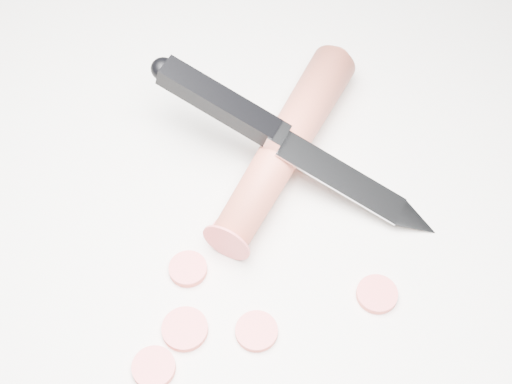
# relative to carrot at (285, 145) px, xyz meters

# --- Properties ---
(ground) EXTENTS (2.40, 2.40, 0.00)m
(ground) POSITION_rel_carrot_xyz_m (-0.02, -0.10, -0.02)
(ground) COLOR silver
(ground) RESTS_ON ground
(carrot) EXTENTS (0.11, 0.22, 0.04)m
(carrot) POSITION_rel_carrot_xyz_m (0.00, 0.00, 0.00)
(carrot) COLOR #BF4D39
(carrot) RESTS_ON ground
(carrot_slice_0) EXTENTS (0.04, 0.04, 0.01)m
(carrot_slice_0) POSITION_rel_carrot_xyz_m (-0.06, -0.17, -0.02)
(carrot_slice_0) COLOR #DC5252
(carrot_slice_0) RESTS_ON ground
(carrot_slice_1) EXTENTS (0.03, 0.03, 0.01)m
(carrot_slice_1) POSITION_rel_carrot_xyz_m (-0.08, -0.20, -0.02)
(carrot_slice_1) COLOR #DC5252
(carrot_slice_1) RESTS_ON ground
(carrot_slice_2) EXTENTS (0.03, 0.03, 0.01)m
(carrot_slice_2) POSITION_rel_carrot_xyz_m (-0.04, -0.08, -0.02)
(carrot_slice_2) COLOR #DC5252
(carrot_slice_2) RESTS_ON ground
(carrot_slice_3) EXTENTS (0.03, 0.03, 0.01)m
(carrot_slice_3) POSITION_rel_carrot_xyz_m (-0.01, -0.17, -0.02)
(carrot_slice_3) COLOR #DC5252
(carrot_slice_3) RESTS_ON ground
(carrot_slice_4) EXTENTS (0.03, 0.03, 0.01)m
(carrot_slice_4) POSITION_rel_carrot_xyz_m (0.08, -0.13, -0.02)
(carrot_slice_4) COLOR #DC5252
(carrot_slice_4) RESTS_ON ground
(carrot_slice_5) EXTENTS (0.03, 0.03, 0.01)m
(carrot_slice_5) POSITION_rel_carrot_xyz_m (-0.07, -0.12, -0.02)
(carrot_slice_5) COLOR #DC5252
(carrot_slice_5) RESTS_ON ground
(kitchen_knife) EXTENTS (0.26, 0.12, 0.08)m
(kitchen_knife) POSITION_rel_carrot_xyz_m (0.01, -0.01, 0.02)
(kitchen_knife) COLOR #B3B5B9
(kitchen_knife) RESTS_ON ground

